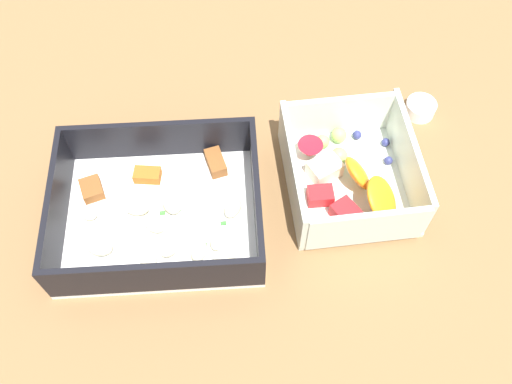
# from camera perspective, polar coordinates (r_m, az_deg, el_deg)

# --- Properties ---
(table_surface) EXTENTS (0.80, 0.80, 0.02)m
(table_surface) POSITION_cam_1_polar(r_m,az_deg,el_deg) (0.61, 1.67, -0.50)
(table_surface) COLOR brown
(table_surface) RESTS_ON ground
(pasta_container) EXTENTS (0.22, 0.18, 0.06)m
(pasta_container) POSITION_cam_1_polar(r_m,az_deg,el_deg) (0.58, -9.90, -1.89)
(pasta_container) COLOR white
(pasta_container) RESTS_ON table_surface
(fruit_bowl) EXTENTS (0.13, 0.15, 0.06)m
(fruit_bowl) POSITION_cam_1_polar(r_m,az_deg,el_deg) (0.60, 9.55, 1.71)
(fruit_bowl) COLOR silver
(fruit_bowl) RESTS_ON table_surface
(paper_cup_liner) EXTENTS (0.04, 0.04, 0.02)m
(paper_cup_liner) POSITION_cam_1_polar(r_m,az_deg,el_deg) (0.69, 16.59, 8.28)
(paper_cup_liner) COLOR white
(paper_cup_liner) RESTS_ON table_surface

